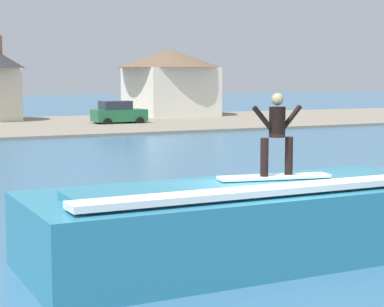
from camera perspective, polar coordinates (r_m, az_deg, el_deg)
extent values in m
plane|color=#39688B|center=(13.52, 5.82, -9.09)|extent=(260.00, 260.00, 0.00)
cube|color=teal|center=(13.71, 4.47, -5.79)|extent=(8.71, 3.33, 1.43)
cube|color=teal|center=(13.21, 5.43, -2.75)|extent=(7.40, 1.50, 0.16)
cube|color=white|center=(12.65, 7.03, -3.00)|extent=(7.84, 0.60, 0.12)
cube|color=white|center=(13.63, 6.85, -1.94)|extent=(2.32, 0.88, 0.06)
cube|color=black|center=(13.62, 6.85, -1.83)|extent=(2.06, 0.45, 0.01)
cylinder|color=black|center=(13.42, 6.04, -0.30)|extent=(0.16, 0.16, 0.76)
cylinder|color=black|center=(13.74, 8.06, -0.18)|extent=(0.16, 0.16, 0.76)
cylinder|color=black|center=(13.51, 7.10, 2.61)|extent=(0.32, 0.32, 0.60)
sphere|color=tan|center=(13.49, 7.13, 4.51)|extent=(0.24, 0.24, 0.24)
cylinder|color=black|center=(13.32, 5.86, 2.99)|extent=(0.45, 0.10, 0.47)
cylinder|color=black|center=(13.70, 8.32, 3.05)|extent=(0.45, 0.10, 0.47)
cube|color=#23663D|center=(51.88, -6.08, 3.18)|extent=(3.94, 1.90, 0.90)
cube|color=#262D38|center=(51.74, -6.40, 4.02)|extent=(2.17, 1.71, 0.64)
cylinder|color=black|center=(53.30, -5.16, 2.79)|extent=(0.64, 0.22, 0.64)
cylinder|color=black|center=(51.44, -4.35, 2.67)|extent=(0.64, 0.22, 0.64)
cylinder|color=black|center=(52.42, -7.77, 2.70)|extent=(0.64, 0.22, 0.64)
cylinder|color=black|center=(50.53, -7.04, 2.58)|extent=(0.64, 0.22, 0.64)
cube|color=silver|center=(62.24, -1.85, 5.09)|extent=(6.57, 7.67, 4.48)
cone|color=brown|center=(62.25, -1.86, 7.90)|extent=(9.51, 9.51, 1.64)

